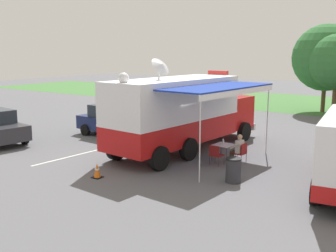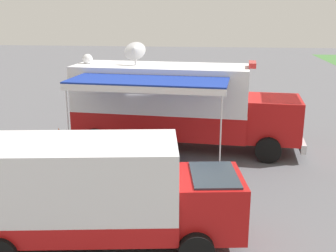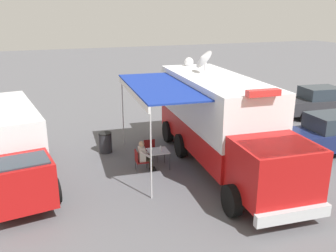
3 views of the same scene
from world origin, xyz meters
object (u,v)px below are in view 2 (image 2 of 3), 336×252
at_px(traffic_cone, 59,134).
at_px(folding_chair_beside_table, 134,154).
at_px(command_truck, 178,103).
at_px(water_bottle, 160,145).
at_px(car_far_corner, 123,88).
at_px(trash_bin, 81,169).
at_px(folding_chair_at_table, 156,161).
at_px(car_behind_truck, 196,102).
at_px(folding_table, 157,150).
at_px(support_truck, 92,193).
at_px(seated_responder, 157,156).

bearing_deg(traffic_cone, folding_chair_beside_table, 54.33).
distance_m(command_truck, traffic_cone, 5.73).
height_order(water_bottle, traffic_cone, water_bottle).
bearing_deg(car_far_corner, trash_bin, 5.93).
height_order(folding_chair_at_table, car_behind_truck, car_behind_truck).
relative_size(folding_table, folding_chair_at_table, 0.99).
bearing_deg(folding_table, car_far_corner, -161.62).
height_order(folding_chair_beside_table, support_truck, support_truck).
bearing_deg(support_truck, water_bottle, 170.25).
bearing_deg(folding_chair_beside_table, command_truck, 149.86).
bearing_deg(folding_table, car_behind_truck, 171.61).
distance_m(traffic_cone, support_truck, 9.27).
bearing_deg(folding_chair_beside_table, trash_bin, -44.98).
height_order(seated_responder, car_behind_truck, car_behind_truck).
distance_m(seated_responder, traffic_cone, 6.06).
height_order(water_bottle, support_truck, support_truck).
relative_size(support_truck, car_behind_truck, 1.63).
xyz_separation_m(folding_chair_beside_table, support_truck, (5.39, -0.01, 0.87)).
height_order(folding_table, folding_chair_beside_table, folding_chair_beside_table).
relative_size(folding_table, trash_bin, 0.94).
bearing_deg(support_truck, folding_chair_beside_table, 179.92).
relative_size(command_truck, folding_table, 11.22).
xyz_separation_m(seated_responder, trash_bin, (1.01, -2.51, -0.20)).
bearing_deg(traffic_cone, support_truck, 25.91).
xyz_separation_m(command_truck, trash_bin, (4.05, -3.01, -1.49)).
xyz_separation_m(folding_chair_at_table, car_behind_truck, (-8.39, 1.04, 0.37)).
height_order(water_bottle, seated_responder, seated_responder).
bearing_deg(folding_chair_at_table, seated_responder, 175.53).
relative_size(water_bottle, support_truck, 0.03).
relative_size(folding_table, folding_chair_beside_table, 0.99).
bearing_deg(seated_responder, trash_bin, -68.00).
xyz_separation_m(water_bottle, car_far_corner, (-11.24, -3.85, 0.05)).
bearing_deg(traffic_cone, seated_responder, 55.29).
relative_size(folding_table, car_behind_truck, 0.20).
bearing_deg(folding_chair_beside_table, car_far_corner, -165.64).
relative_size(water_bottle, seated_responder, 0.18).
distance_m(folding_table, traffic_cone, 5.66).
bearing_deg(car_behind_truck, command_truck, -5.86).
bearing_deg(folding_table, support_truck, -8.94).
xyz_separation_m(folding_chair_at_table, trash_bin, (0.83, -2.50, -0.06)).
xyz_separation_m(seated_responder, car_behind_truck, (-8.21, 1.02, 0.23)).
relative_size(seated_responder, car_far_corner, 0.28).
relative_size(support_truck, car_far_corner, 1.60).
bearing_deg(folding_table, seated_responder, 8.90).
relative_size(seated_responder, trash_bin, 1.37).
height_order(folding_chair_beside_table, car_behind_truck, car_behind_truck).
bearing_deg(trash_bin, support_truck, 22.22).
relative_size(command_truck, folding_chair_beside_table, 11.09).
bearing_deg(car_far_corner, car_behind_truck, 52.65).
height_order(support_truck, car_far_corner, support_truck).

